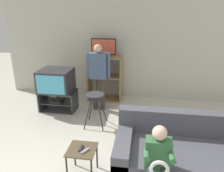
% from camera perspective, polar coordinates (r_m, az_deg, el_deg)
% --- Properties ---
extents(wall_back, '(6.40, 0.06, 2.60)m').
position_cam_1_polar(wall_back, '(5.58, 3.93, 9.93)').
color(wall_back, beige).
rests_on(wall_back, ground_plane).
extents(tv_stand, '(0.81, 0.48, 0.47)m').
position_cam_1_polar(tv_stand, '(5.21, -13.82, -3.62)').
color(tv_stand, '#38383D').
rests_on(tv_stand, ground_plane).
extents(television_main, '(0.70, 0.65, 0.49)m').
position_cam_1_polar(television_main, '(5.05, -14.40, 1.45)').
color(television_main, '#2D2D33').
rests_on(television_main, tv_stand).
extents(media_shelf, '(0.85, 0.46, 1.13)m').
position_cam_1_polar(media_shelf, '(5.53, -1.84, 2.15)').
color(media_shelf, '#9E7A51').
rests_on(media_shelf, ground_plane).
extents(television_flat, '(0.60, 0.20, 0.43)m').
position_cam_1_polar(television_flat, '(5.36, -2.19, 9.92)').
color(television_flat, black).
rests_on(television_flat, media_shelf).
extents(folding_stool, '(0.40, 0.44, 0.67)m').
position_cam_1_polar(folding_stool, '(4.28, -4.43, -3.67)').
color(folding_stool, black).
rests_on(folding_stool, ground_plane).
extents(snack_table, '(0.39, 0.39, 0.43)m').
position_cam_1_polar(snack_table, '(3.17, -7.83, -16.93)').
color(snack_table, brown).
rests_on(snack_table, ground_plane).
extents(remote_control_black, '(0.04, 0.14, 0.02)m').
position_cam_1_polar(remote_control_black, '(3.13, -8.06, -15.79)').
color(remote_control_black, '#232328').
rests_on(remote_control_black, snack_table).
extents(remote_control_white, '(0.11, 0.14, 0.02)m').
position_cam_1_polar(remote_control_white, '(3.07, -7.06, -16.47)').
color(remote_control_white, gray).
rests_on(remote_control_white, snack_table).
extents(couch, '(1.98, 1.00, 0.81)m').
position_cam_1_polar(couch, '(3.38, 18.84, -17.04)').
color(couch, '#4C4C56').
rests_on(couch, ground_plane).
extents(person_standing_adult, '(0.53, 0.20, 1.52)m').
position_cam_1_polar(person_standing_adult, '(4.85, -3.58, 3.79)').
color(person_standing_adult, '#3D3833').
rests_on(person_standing_adult, ground_plane).
extents(person_seated_child, '(0.33, 0.43, 1.00)m').
position_cam_1_polar(person_seated_child, '(2.68, 11.93, -18.64)').
color(person_seated_child, '#2D2D38').
rests_on(person_seated_child, ground_plane).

